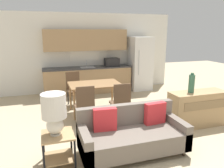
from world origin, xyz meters
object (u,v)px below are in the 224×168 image
(dining_table, at_px, (95,86))
(dining_chair_near_left, at_px, (85,104))
(couch, at_px, (131,134))
(credenza, at_px, (197,109))
(refrigerator, at_px, (140,63))
(vase, at_px, (192,83))
(side_table, at_px, (58,144))
(dining_chair_near_right, at_px, (121,101))
(dining_chair_far_left, at_px, (74,87))
(table_lamp, at_px, (54,111))

(dining_table, bearing_deg, dining_chair_near_left, -117.65)
(dining_table, relative_size, couch, 0.71)
(credenza, bearing_deg, refrigerator, 87.99)
(couch, height_order, vase, vase)
(couch, height_order, side_table, couch)
(credenza, bearing_deg, dining_chair_near_left, 163.81)
(side_table, height_order, credenza, credenza)
(vase, xyz_separation_m, dining_chair_near_right, (-1.39, 0.66, -0.47))
(refrigerator, bearing_deg, vase, -95.42)
(dining_chair_far_left, bearing_deg, side_table, -110.77)
(couch, distance_m, table_lamp, 1.41)
(side_table, distance_m, credenza, 3.15)
(dining_chair_far_left, relative_size, dining_chair_near_left, 1.00)
(side_table, bearing_deg, credenza, 10.79)
(couch, bearing_deg, dining_chair_near_left, 113.90)
(couch, height_order, table_lamp, table_lamp)
(dining_table, relative_size, dining_chair_far_left, 1.37)
(dining_table, bearing_deg, side_table, -117.62)
(vase, bearing_deg, credenza, -3.66)
(dining_chair_near_right, bearing_deg, credenza, 159.86)
(side_table, xyz_separation_m, credenza, (3.10, 0.59, 0.04))
(side_table, xyz_separation_m, table_lamp, (-0.03, -0.00, 0.56))
(refrigerator, height_order, vase, refrigerator)
(refrigerator, bearing_deg, side_table, -129.22)
(dining_chair_near_left, relative_size, dining_chair_near_right, 1.00)
(dining_table, height_order, credenza, credenza)
(credenza, bearing_deg, dining_table, 143.07)
(side_table, height_order, dining_chair_near_left, dining_chair_near_left)
(dining_table, relative_size, dining_chair_near_right, 1.37)
(refrigerator, bearing_deg, couch, -116.50)
(couch, bearing_deg, table_lamp, 179.97)
(credenza, bearing_deg, dining_chair_far_left, 136.75)
(dining_table, height_order, dining_chair_near_right, dining_chair_near_right)
(dining_chair_near_right, bearing_deg, dining_chair_far_left, -59.77)
(credenza, bearing_deg, vase, 176.34)
(refrigerator, bearing_deg, credenza, -92.01)
(side_table, height_order, dining_chair_far_left, dining_chair_far_left)
(couch, xyz_separation_m, dining_chair_near_right, (0.26, 1.26, 0.19))
(couch, distance_m, dining_chair_near_right, 1.30)
(refrigerator, distance_m, side_table, 5.12)
(dining_chair_near_left, bearing_deg, side_table, 63.88)
(couch, relative_size, side_table, 3.50)
(side_table, distance_m, dining_chair_far_left, 2.96)
(couch, bearing_deg, side_table, 179.92)
(table_lamp, distance_m, dining_chair_near_right, 2.03)
(couch, xyz_separation_m, side_table, (-1.25, 0.00, 0.02))
(dining_chair_near_left, bearing_deg, credenza, 165.29)
(refrigerator, xyz_separation_m, table_lamp, (-3.25, -3.94, -0.04))
(dining_chair_far_left, distance_m, dining_chair_near_left, 1.58)
(dining_table, height_order, table_lamp, table_lamp)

